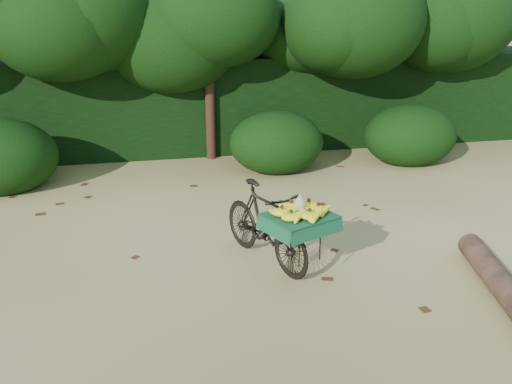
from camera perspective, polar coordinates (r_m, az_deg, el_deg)
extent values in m
plane|color=#D6BB72|center=(5.36, -2.34, -12.18)|extent=(80.00, 80.00, 0.00)
imported|color=black|center=(6.04, 0.97, -3.44)|extent=(0.98, 1.57, 0.92)
cube|color=black|center=(5.49, 4.64, -2.62)|extent=(0.46, 0.50, 0.02)
cube|color=#165430|center=(5.49, 4.64, -2.47)|extent=(0.82, 0.76, 0.01)
ellipsoid|color=olive|center=(5.51, 5.17, -1.87)|extent=(0.09, 0.07, 0.10)
ellipsoid|color=olive|center=(5.51, 4.29, -1.84)|extent=(0.09, 0.07, 0.10)
ellipsoid|color=olive|center=(5.43, 4.13, -2.15)|extent=(0.09, 0.07, 0.10)
ellipsoid|color=olive|center=(5.43, 5.02, -2.18)|extent=(0.09, 0.07, 0.10)
cylinder|color=#EAE5C6|center=(5.46, 4.61, -1.56)|extent=(0.11, 0.11, 0.14)
cube|color=black|center=(10.99, -8.12, 9.28)|extent=(26.00, 1.80, 1.80)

